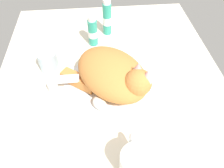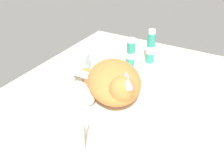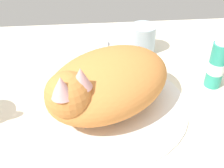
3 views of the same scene
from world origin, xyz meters
The scene contains 8 objects.
ground_plane centered at (0.00, 0.00, -1.50)cm, with size 110.00×82.50×3.00cm, color silver.
sink_basin centered at (0.00, 0.00, 0.47)cm, with size 33.62×33.62×0.93cm, color white.
faucet centered at (0.00, 18.61, 2.79)cm, with size 13.32×10.97×6.25cm.
cat centered at (-0.93, -0.52, 6.84)cm, with size 33.56×33.39×14.26cm.
coffee_mug centered at (-29.70, -2.98, 4.55)cm, with size 12.13×7.89×9.09cm.
rinse_cup centered at (11.00, 22.36, 3.84)cm, with size 6.92×6.92×7.68cm.
toothpaste_bottle centered at (24.85, 5.44, 6.02)cm, with size 3.86×3.86×12.96cm.
mouthwash_bottle centered at (32.06, -0.99, 7.37)cm, with size 3.75×3.75×15.73cm.
Camera 1 is at (-49.99, 4.71, 57.32)cm, focal length 34.74 mm.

